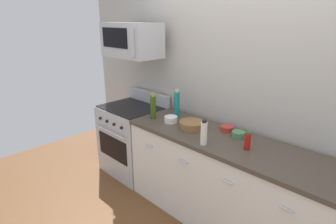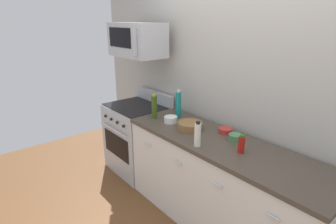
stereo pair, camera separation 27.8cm
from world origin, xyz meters
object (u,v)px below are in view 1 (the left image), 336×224
object	(u,v)px
microwave	(132,40)
bottle_sparkling_teal	(177,104)
range_oven	(133,139)
bowl_red_small	(227,128)
bowl_wooden_salad	(192,125)
bottle_hot_sauce_red	(248,141)
bottle_olive_oil	(153,107)
bowl_white_ceramic	(171,119)
bowl_green_glaze	(238,134)
bottle_vinegar_white	(204,133)

from	to	relation	value
microwave	bottle_sparkling_teal	bearing A→B (deg)	7.98
microwave	range_oven	bearing A→B (deg)	-90.29
bowl_red_small	bowl_wooden_salad	world-z (taller)	bowl_wooden_salad
range_oven	bottle_hot_sauce_red	xyz separation A→B (m)	(1.67, -0.04, 0.53)
range_oven	bottle_sparkling_teal	world-z (taller)	bottle_sparkling_teal
bottle_olive_oil	bowl_white_ceramic	distance (m)	0.25
bowl_red_small	bowl_green_glaze	xyz separation A→B (m)	(0.17, -0.07, 0.00)
bottle_sparkling_teal	bowl_green_glaze	size ratio (longest dim) A/B	2.59
bottle_olive_oil	bottle_sparkling_teal	size ratio (longest dim) A/B	0.88
bottle_olive_oil	bowl_white_ceramic	world-z (taller)	bottle_olive_oil
bottle_olive_oil	bowl_green_glaze	bearing A→B (deg)	12.77
bottle_sparkling_teal	bowl_white_ceramic	size ratio (longest dim) A/B	2.25
bottle_hot_sauce_red	bowl_green_glaze	xyz separation A→B (m)	(-0.19, 0.17, -0.05)
bottle_olive_oil	bottle_sparkling_teal	distance (m)	0.28
bottle_hot_sauce_red	bowl_red_small	world-z (taller)	bottle_hot_sauce_red
bottle_hot_sauce_red	bowl_red_small	bearing A→B (deg)	146.91
microwave	bowl_white_ceramic	bearing A→B (deg)	-6.66
range_oven	bowl_green_glaze	size ratio (longest dim) A/B	8.61
bottle_hot_sauce_red	bottle_sparkling_teal	world-z (taller)	bottle_sparkling_teal
range_oven	bowl_wooden_salad	world-z (taller)	range_oven
bottle_vinegar_white	bowl_white_ceramic	world-z (taller)	bottle_vinegar_white
range_oven	bottle_hot_sauce_red	size ratio (longest dim) A/B	6.70
bowl_red_small	bowl_white_ceramic	xyz separation A→B (m)	(-0.56, -0.23, 0.01)
microwave	bowl_white_ceramic	size ratio (longest dim) A/B	5.20
bottle_olive_oil	bottle_sparkling_teal	world-z (taller)	bottle_sparkling_teal
bowl_red_small	range_oven	bearing A→B (deg)	-171.73
bottle_vinegar_white	bowl_red_small	size ratio (longest dim) A/B	1.75
bowl_wooden_salad	bowl_white_ceramic	size ratio (longest dim) A/B	1.80
range_oven	bowl_green_glaze	bearing A→B (deg)	4.78
bowl_wooden_salad	bowl_green_glaze	distance (m)	0.48
range_oven	bottle_hot_sauce_red	bearing A→B (deg)	-1.42
bottle_olive_oil	bowl_red_small	bearing A→B (deg)	19.78
bottle_sparkling_teal	bowl_red_small	world-z (taller)	bottle_sparkling_teal
microwave	bottle_sparkling_teal	distance (m)	0.95
bottle_hot_sauce_red	bottle_vinegar_white	xyz separation A→B (m)	(-0.32, -0.19, 0.03)
bottle_olive_oil	bottle_sparkling_teal	bearing A→B (deg)	57.74
bowl_green_glaze	bottle_vinegar_white	bearing A→B (deg)	-110.88
bowl_wooden_salad	bottle_vinegar_white	bearing A→B (deg)	-34.14
bottle_hot_sauce_red	bottle_olive_oil	bearing A→B (deg)	-177.36
bottle_sparkling_teal	bottle_hot_sauce_red	bearing A→B (deg)	-10.16
bottle_vinegar_white	bowl_wooden_salad	world-z (taller)	bottle_vinegar_white
bowl_green_glaze	bottle_hot_sauce_red	bearing A→B (deg)	-41.60
bowl_green_glaze	bowl_white_ceramic	distance (m)	0.75
bottle_sparkling_teal	bottle_vinegar_white	xyz separation A→B (m)	(0.68, -0.37, -0.04)
range_oven	bottle_sparkling_teal	size ratio (longest dim) A/B	3.32
bottle_sparkling_teal	bowl_wooden_salad	xyz separation A→B (m)	(0.36, -0.16, -0.11)
bowl_white_ceramic	bottle_hot_sauce_red	bearing A→B (deg)	0.07
range_oven	bowl_wooden_salad	xyz separation A→B (m)	(1.02, -0.02, 0.49)
microwave	bottle_vinegar_white	xyz separation A→B (m)	(1.34, -0.28, -0.72)
microwave	bottle_hot_sauce_red	world-z (taller)	microwave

